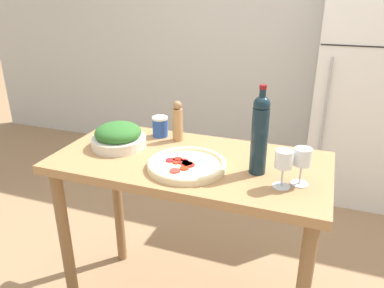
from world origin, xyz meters
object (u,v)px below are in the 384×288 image
object	(u,v)px
pepper_mill	(178,122)
salad_bowl	(118,136)
salt_canister	(160,127)
wine_bottle	(260,133)
wine_glass_far	(302,159)
wine_glass_near	(284,161)
homemade_pizza	(187,165)
refrigerator	(358,91)

from	to	relation	value
pepper_mill	salad_bowl	size ratio (longest dim) A/B	0.79
pepper_mill	salt_canister	world-z (taller)	pepper_mill
wine_bottle	wine_glass_far	bearing A→B (deg)	-14.31
wine_glass_far	pepper_mill	distance (m)	0.67
wine_bottle	wine_glass_near	xyz separation A→B (m)	(0.11, -0.09, -0.07)
wine_glass_far	salad_bowl	xyz separation A→B (m)	(-0.85, 0.09, -0.05)
wine_glass_near	homemade_pizza	size ratio (longest dim) A/B	0.45
wine_glass_near	homemade_pizza	xyz separation A→B (m)	(-0.40, 0.03, -0.09)
wine_glass_near	salt_canister	size ratio (longest dim) A/B	1.46
wine_bottle	salad_bowl	bearing A→B (deg)	176.26
wine_glass_near	salad_bowl	xyz separation A→B (m)	(-0.79, 0.13, -0.05)
wine_bottle	refrigerator	bearing A→B (deg)	75.04
salad_bowl	homemade_pizza	world-z (taller)	salad_bowl
homemade_pizza	salt_canister	bearing A→B (deg)	130.81
wine_glass_far	salt_canister	world-z (taller)	wine_glass_far
salt_canister	pepper_mill	bearing A→B (deg)	-11.63
salt_canister	salad_bowl	bearing A→B (deg)	-123.41
wine_bottle	salt_canister	xyz separation A→B (m)	(-0.55, 0.24, -0.12)
salt_canister	homemade_pizza	bearing A→B (deg)	-49.19
wine_glass_far	salad_bowl	bearing A→B (deg)	174.05
wine_bottle	salad_bowl	world-z (taller)	wine_bottle
wine_bottle	wine_glass_far	size ratio (longest dim) A/B	2.44
wine_glass_near	refrigerator	bearing A→B (deg)	79.10
wine_bottle	salad_bowl	distance (m)	0.69
pepper_mill	homemade_pizza	size ratio (longest dim) A/B	0.60
salad_bowl	wine_glass_near	bearing A→B (deg)	-9.59
salad_bowl	homemade_pizza	distance (m)	0.41
wine_glass_near	homemade_pizza	world-z (taller)	wine_glass_near
wine_glass_far	homemade_pizza	size ratio (longest dim) A/B	0.45
wine_bottle	homemade_pizza	world-z (taller)	wine_bottle
wine_glass_near	salt_canister	xyz separation A→B (m)	(-0.66, 0.33, -0.05)
pepper_mill	salad_bowl	bearing A→B (deg)	-143.54
wine_glass_far	homemade_pizza	distance (m)	0.47
wine_bottle	wine_glass_far	world-z (taller)	wine_bottle
refrigerator	wine_glass_near	bearing A→B (deg)	-100.90
refrigerator	salad_bowl	distance (m)	2.03
salad_bowl	salt_canister	bearing A→B (deg)	56.59
wine_bottle	salad_bowl	xyz separation A→B (m)	(-0.68, 0.04, -0.12)
wine_glass_far	homemade_pizza	bearing A→B (deg)	-177.78
pepper_mill	salt_canister	size ratio (longest dim) A/B	1.96
pepper_mill	salt_canister	bearing A→B (deg)	168.37
homemade_pizza	wine_bottle	bearing A→B (deg)	12.26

